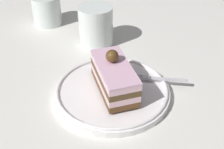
{
  "coord_description": "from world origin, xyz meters",
  "views": [
    {
      "loc": [
        -0.35,
        -0.21,
        0.35
      ],
      "look_at": [
        0.02,
        -0.01,
        0.05
      ],
      "focal_mm": 46.16,
      "sensor_mm": 36.0,
      "label": 1
    }
  ],
  "objects_px": {
    "cake_slice": "(114,77)",
    "drink_glass_near": "(96,28)",
    "dessert_plate": "(112,91)",
    "drink_glass_far": "(47,12)",
    "fork": "(157,79)"
  },
  "relations": [
    {
      "from": "drink_glass_far",
      "to": "cake_slice",
      "type": "bearing_deg",
      "value": -122.02
    },
    {
      "from": "cake_slice",
      "to": "fork",
      "type": "distance_m",
      "value": 0.09
    },
    {
      "from": "drink_glass_far",
      "to": "fork",
      "type": "bearing_deg",
      "value": -109.23
    },
    {
      "from": "dessert_plate",
      "to": "fork",
      "type": "height_order",
      "value": "fork"
    },
    {
      "from": "dessert_plate",
      "to": "drink_glass_near",
      "type": "distance_m",
      "value": 0.2
    },
    {
      "from": "dessert_plate",
      "to": "cake_slice",
      "type": "distance_m",
      "value": 0.04
    },
    {
      "from": "cake_slice",
      "to": "drink_glass_near",
      "type": "bearing_deg",
      "value": 39.69
    },
    {
      "from": "dessert_plate",
      "to": "drink_glass_far",
      "type": "height_order",
      "value": "drink_glass_far"
    },
    {
      "from": "cake_slice",
      "to": "drink_glass_near",
      "type": "distance_m",
      "value": 0.2
    },
    {
      "from": "cake_slice",
      "to": "drink_glass_far",
      "type": "xyz_separation_m",
      "value": [
        0.19,
        0.3,
        -0.01
      ]
    },
    {
      "from": "fork",
      "to": "cake_slice",
      "type": "bearing_deg",
      "value": 135.93
    },
    {
      "from": "cake_slice",
      "to": "drink_glass_near",
      "type": "xyz_separation_m",
      "value": [
        0.16,
        0.13,
        -0.0
      ]
    },
    {
      "from": "cake_slice",
      "to": "fork",
      "type": "relative_size",
      "value": 1.21
    },
    {
      "from": "cake_slice",
      "to": "drink_glass_near",
      "type": "relative_size",
      "value": 1.39
    },
    {
      "from": "dessert_plate",
      "to": "drink_glass_near",
      "type": "height_order",
      "value": "drink_glass_near"
    }
  ]
}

